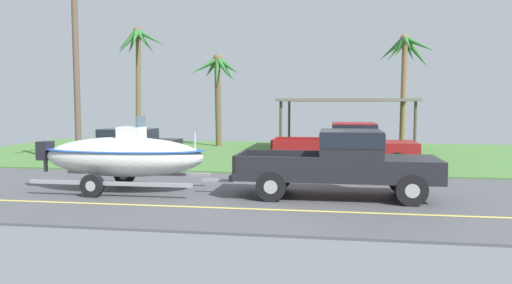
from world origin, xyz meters
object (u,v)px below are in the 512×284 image
Objects in this scene: boat_on_trailer at (123,156)px; palm_tree_near_left at (218,75)px; parked_sedan_near at (132,144)px; carport_awning at (346,101)px; palm_tree_mid at (137,52)px; pickup_truck_towing at (349,160)px; utility_pole at (76,56)px; palm_tree_near_right at (406,59)px; parked_pickup_background at (353,144)px.

palm_tree_near_left is at bearing 92.22° from boat_on_trailer.
palm_tree_near_left is (2.75, 6.14, 3.55)m from parked_sedan_near.
boat_on_trailer is at bearing -68.04° from parked_sedan_near.
palm_tree_mid is (-11.69, 0.31, 2.77)m from carport_awning.
pickup_truck_towing is 12.10m from utility_pole.
parked_sedan_near is 0.63× the size of palm_tree_mid.
utility_pole is (0.86, -8.25, -1.00)m from palm_tree_mid.
boat_on_trailer is 1.37× the size of parked_sedan_near.
palm_tree_near_right is 0.75× the size of utility_pole.
boat_on_trailer reaches higher than pickup_truck_towing.
utility_pole reaches higher than parked_sedan_near.
parked_sedan_near is 15.58m from palm_tree_near_right.
parked_pickup_background is 14.61m from palm_tree_mid.
parked_pickup_background is at bearing -32.13° from palm_tree_mid.
utility_pole is at bearing 155.91° from pickup_truck_towing.
palm_tree_near_right is (13.40, 6.66, 4.35)m from parked_sedan_near.
utility_pole reaches higher than parked_pickup_background.
palm_tree_near_right is at bearing 2.79° from palm_tree_near_left.
palm_tree_mid reaches higher than boat_on_trailer.
palm_tree_near_left is 10.69m from palm_tree_near_right.
palm_tree_near_right is at bearing 7.12° from palm_tree_mid.
parked_sedan_near is 11.19m from carport_awning.
boat_on_trailer is at bearing 180.00° from pickup_truck_towing.
palm_tree_mid is (-11.79, 7.40, 4.44)m from parked_pickup_background.
carport_awning is (10.06, 4.47, 2.02)m from parked_sedan_near.
utility_pole reaches higher than boat_on_trailer.
parked_pickup_background is at bearing -49.77° from palm_tree_near_left.
parked_pickup_background is (0.33, 5.58, -0.01)m from pickup_truck_towing.
carport_awning is (0.23, 12.67, 1.66)m from pickup_truck_towing.
boat_on_trailer is 7.13m from utility_pole.
parked_sedan_near is (-9.83, 8.20, -0.36)m from pickup_truck_towing.
parked_sedan_near is at bearing 140.16° from pickup_truck_towing.
carport_awning is at bearing -12.85° from palm_tree_near_left.
carport_awning reaches higher than parked_sedan_near.
parked_pickup_background is 0.66× the size of utility_pole.
utility_pole is (-3.51, -9.61, 0.24)m from palm_tree_near_left.
pickup_truck_towing is 0.88× the size of palm_tree_near_right.
palm_tree_near_right reaches higher than carport_awning.
palm_tree_mid is at bearing 108.77° from parked_sedan_near.
palm_tree_near_right reaches higher than palm_tree_near_left.
pickup_truck_towing is at bearing -24.09° from utility_pole.
boat_on_trailer is at bearing -140.84° from parked_pickup_background.
palm_tree_mid is 8.35m from utility_pole.
pickup_truck_towing is at bearing -91.05° from carport_awning.
boat_on_trailer is 14.58m from palm_tree_mid.
parked_pickup_background is at bearing 39.16° from boat_on_trailer.
boat_on_trailer is 18.40m from palm_tree_near_right.
carport_awning is at bearing 88.95° from pickup_truck_towing.
pickup_truck_towing is 6.52m from boat_on_trailer.
utility_pole reaches higher than palm_tree_mid.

